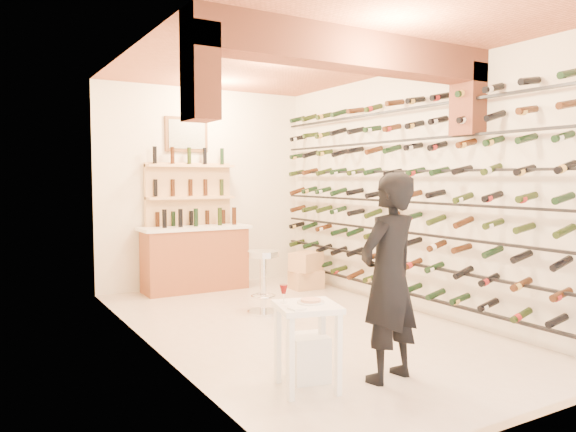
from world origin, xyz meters
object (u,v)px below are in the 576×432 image
object	(u,v)px
back_counter	(195,257)
tasting_table	(307,319)
person	(389,277)
wine_rack	(401,194)
chrome_barstool	(263,277)
white_stool	(308,357)
crate_lower	(306,280)

from	to	relation	value
back_counter	tasting_table	world-z (taller)	back_counter
back_counter	person	size ratio (longest dim) A/B	0.94
back_counter	person	xyz separation A→B (m)	(0.05, -4.49, 0.37)
wine_rack	chrome_barstool	distance (m)	2.09
tasting_table	chrome_barstool	size ratio (longest dim) A/B	1.07
wine_rack	tasting_table	size ratio (longest dim) A/B	6.52
tasting_table	person	distance (m)	0.81
tasting_table	white_stool	distance (m)	0.45
back_counter	crate_lower	bearing A→B (deg)	-26.40
chrome_barstool	crate_lower	bearing A→B (deg)	38.65
crate_lower	white_stool	bearing A→B (deg)	-122.12
tasting_table	crate_lower	world-z (taller)	tasting_table
back_counter	tasting_table	size ratio (longest dim) A/B	1.95
wine_rack	chrome_barstool	bearing A→B (deg)	153.51
white_stool	chrome_barstool	world-z (taller)	chrome_barstool
tasting_table	white_stool	world-z (taller)	tasting_table
tasting_table	crate_lower	distance (m)	4.20
crate_lower	tasting_table	bearing A→B (deg)	-122.32
wine_rack	back_counter	size ratio (longest dim) A/B	3.35
person	crate_lower	size ratio (longest dim) A/B	3.70
wine_rack	white_stool	bearing A→B (deg)	-147.98
wine_rack	crate_lower	xyz separation A→B (m)	(-0.27, 1.87, -1.40)
white_stool	person	xyz separation A→B (m)	(0.60, -0.35, 0.71)
wine_rack	crate_lower	distance (m)	2.35
back_counter	white_stool	distance (m)	4.19
tasting_table	chrome_barstool	xyz separation A→B (m)	(0.90, 2.46, -0.12)
chrome_barstool	tasting_table	bearing A→B (deg)	-109.99
person	chrome_barstool	distance (m)	2.68
wine_rack	white_stool	distance (m)	3.11
wine_rack	back_counter	xyz separation A→B (m)	(-1.83, 2.65, -1.02)
crate_lower	person	bearing A→B (deg)	-112.11
wine_rack	back_counter	world-z (taller)	wine_rack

